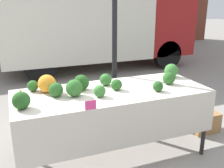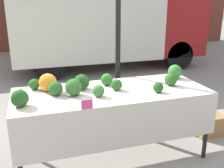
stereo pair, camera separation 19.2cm
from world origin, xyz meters
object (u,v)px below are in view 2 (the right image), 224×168
object	(u,v)px
produce_crate	(209,125)
parked_truck	(104,17)
price_sign	(87,104)
orange_cauliflower	(48,82)

from	to	relation	value
produce_crate	parked_truck	bearing A→B (deg)	95.21
price_sign	orange_cauliflower	bearing A→B (deg)	115.52
price_sign	produce_crate	bearing A→B (deg)	16.03
orange_cauliflower	price_sign	size ratio (longest dim) A/B	1.84
price_sign	produce_crate	distance (m)	2.12
parked_truck	price_sign	bearing A→B (deg)	-107.74
parked_truck	orange_cauliflower	world-z (taller)	parked_truck
produce_crate	price_sign	bearing A→B (deg)	-163.97
orange_cauliflower	produce_crate	xyz separation A→B (m)	(2.22, -0.11, -0.82)
price_sign	produce_crate	world-z (taller)	price_sign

